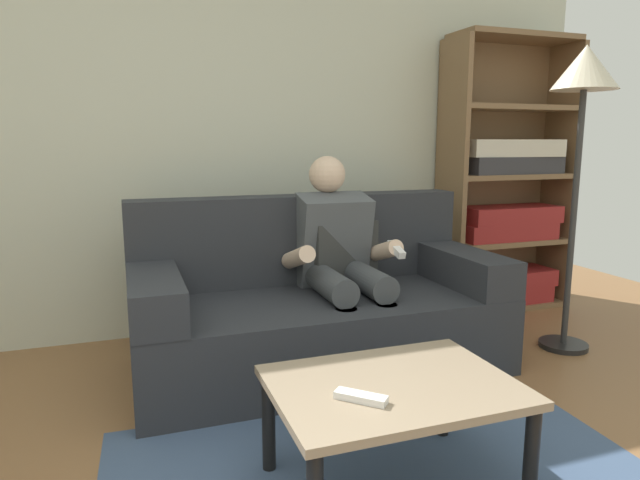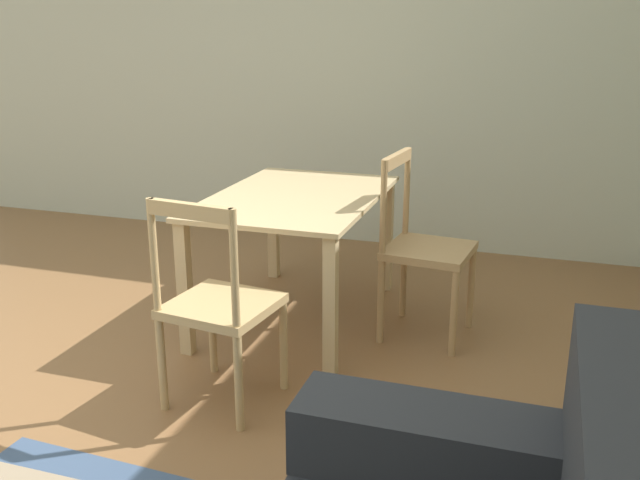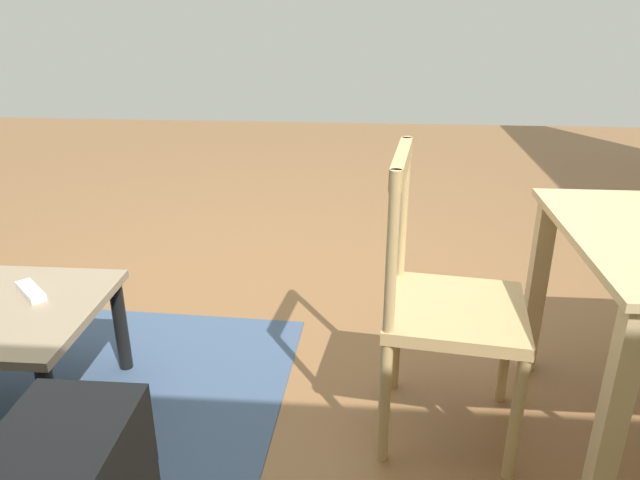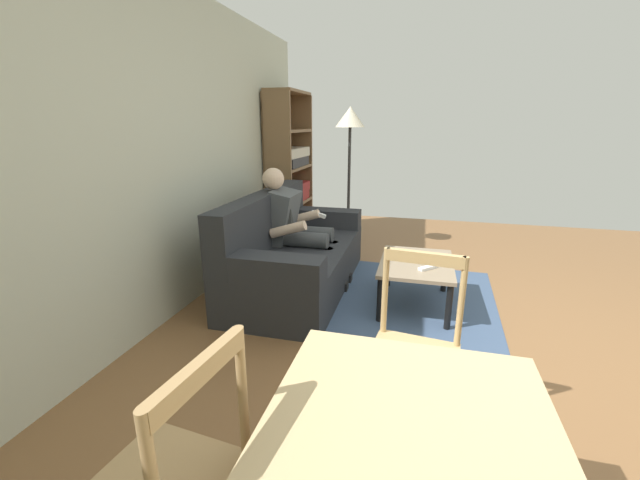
{
  "view_description": "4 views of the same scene",
  "coord_description": "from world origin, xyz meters",
  "px_view_note": "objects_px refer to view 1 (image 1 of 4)",
  "views": [
    {
      "loc": [
        0.02,
        -0.82,
        1.22
      ],
      "look_at": [
        0.98,
        1.87,
        0.71
      ],
      "focal_mm": 31.14,
      "sensor_mm": 36.0,
      "label": 1
    },
    {
      "loc": [
        1.79,
        2.01,
        1.59
      ],
      "look_at": [
        -0.34,
        1.32,
        0.9
      ],
      "focal_mm": 39.38,
      "sensor_mm": 36.0,
      "label": 2
    },
    {
      "loc": [
        -0.42,
        2.42,
        1.36
      ],
      "look_at": [
        -0.34,
        1.32,
        0.9
      ],
      "focal_mm": 33.82,
      "sensor_mm": 36.0,
      "label": 3
    },
    {
      "loc": [
        -2.44,
        0.78,
        1.54
      ],
      "look_at": [
        -0.34,
        1.32,
        0.9
      ],
      "focal_mm": 22.19,
      "sensor_mm": 36.0,
      "label": 4
    }
  ],
  "objects_px": {
    "couch": "(316,307)",
    "bookshelf": "(505,200)",
    "person_lounging": "(340,258)",
    "coffee_table": "(393,397)",
    "tv_remote": "(361,397)",
    "floor_lamp": "(583,96)"
  },
  "relations": [
    {
      "from": "couch",
      "to": "bookshelf",
      "type": "xyz_separation_m",
      "value": [
        1.66,
        0.58,
        0.47
      ]
    },
    {
      "from": "person_lounging",
      "to": "bookshelf",
      "type": "distance_m",
      "value": 1.63
    },
    {
      "from": "coffee_table",
      "to": "tv_remote",
      "type": "xyz_separation_m",
      "value": [
        -0.16,
        -0.09,
        0.07
      ]
    },
    {
      "from": "person_lounging",
      "to": "tv_remote",
      "type": "xyz_separation_m",
      "value": [
        -0.43,
        -1.27,
        -0.17
      ]
    },
    {
      "from": "couch",
      "to": "bookshelf",
      "type": "relative_size",
      "value": 1.0
    },
    {
      "from": "couch",
      "to": "floor_lamp",
      "type": "bearing_deg",
      "value": -10.44
    },
    {
      "from": "couch",
      "to": "bookshelf",
      "type": "bearing_deg",
      "value": 19.31
    },
    {
      "from": "couch",
      "to": "coffee_table",
      "type": "xyz_separation_m",
      "value": [
        -0.13,
        -1.17,
        0.02
      ]
    },
    {
      "from": "tv_remote",
      "to": "bookshelf",
      "type": "xyz_separation_m",
      "value": [
        1.94,
        1.84,
        0.38
      ]
    },
    {
      "from": "coffee_table",
      "to": "floor_lamp",
      "type": "distance_m",
      "value": 2.14
    },
    {
      "from": "bookshelf",
      "to": "tv_remote",
      "type": "bearing_deg",
      "value": -136.64
    },
    {
      "from": "tv_remote",
      "to": "bookshelf",
      "type": "bearing_deg",
      "value": -2.5
    },
    {
      "from": "coffee_table",
      "to": "bookshelf",
      "type": "height_order",
      "value": "bookshelf"
    },
    {
      "from": "person_lounging",
      "to": "floor_lamp",
      "type": "bearing_deg",
      "value": -12.2
    },
    {
      "from": "couch",
      "to": "tv_remote",
      "type": "bearing_deg",
      "value": -102.82
    },
    {
      "from": "coffee_table",
      "to": "floor_lamp",
      "type": "relative_size",
      "value": 0.48
    },
    {
      "from": "coffee_table",
      "to": "couch",
      "type": "bearing_deg",
      "value": 83.82
    },
    {
      "from": "couch",
      "to": "person_lounging",
      "type": "xyz_separation_m",
      "value": [
        0.15,
        0.02,
        0.26
      ]
    },
    {
      "from": "floor_lamp",
      "to": "coffee_table",
      "type": "bearing_deg",
      "value": -150.78
    },
    {
      "from": "couch",
      "to": "tv_remote",
      "type": "distance_m",
      "value": 1.29
    },
    {
      "from": "tv_remote",
      "to": "floor_lamp",
      "type": "distance_m",
      "value": 2.27
    },
    {
      "from": "bookshelf",
      "to": "couch",
      "type": "bearing_deg",
      "value": -160.69
    }
  ]
}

